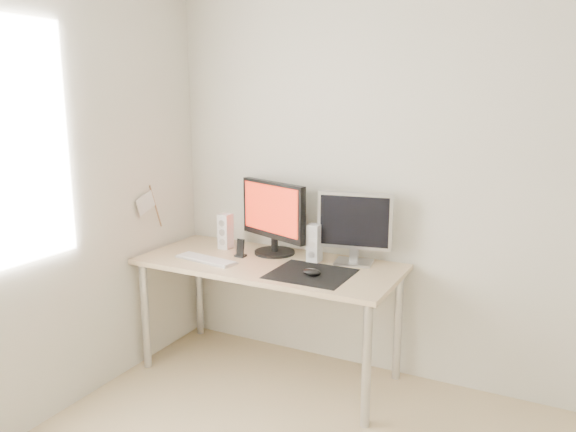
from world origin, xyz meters
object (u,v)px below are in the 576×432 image
(mouse, at_px, (312,272))
(desk, at_px, (269,274))
(second_monitor, at_px, (355,225))
(phone_dock, at_px, (241,251))
(speaker_left, at_px, (225,231))
(main_monitor, at_px, (273,215))
(speaker_right, at_px, (314,243))
(keyboard, at_px, (206,259))

(mouse, bearing_deg, desk, 160.34)
(second_monitor, height_order, phone_dock, second_monitor)
(second_monitor, height_order, speaker_left, second_monitor)
(second_monitor, bearing_deg, main_monitor, -176.34)
(main_monitor, height_order, second_monitor, main_monitor)
(desk, height_order, second_monitor, second_monitor)
(speaker_left, distance_m, speaker_right, 0.65)
(keyboard, bearing_deg, second_monitor, 23.22)
(mouse, height_order, second_monitor, second_monitor)
(main_monitor, xyz_separation_m, second_monitor, (0.53, 0.03, -0.01))
(phone_dock, bearing_deg, speaker_left, 147.16)
(main_monitor, bearing_deg, keyboard, -132.75)
(speaker_right, relative_size, keyboard, 0.54)
(speaker_right, bearing_deg, desk, -150.30)
(mouse, distance_m, phone_dock, 0.58)
(second_monitor, xyz_separation_m, phone_dock, (-0.69, -0.19, -0.21))
(second_monitor, relative_size, speaker_right, 1.94)
(mouse, distance_m, keyboard, 0.70)
(desk, distance_m, phone_dock, 0.24)
(mouse, relative_size, keyboard, 0.25)
(mouse, xyz_separation_m, speaker_right, (-0.10, 0.26, 0.09))
(keyboard, bearing_deg, phone_dock, 49.61)
(speaker_right, height_order, phone_dock, speaker_right)
(second_monitor, distance_m, speaker_right, 0.27)
(mouse, bearing_deg, phone_dock, 165.38)
(desk, bearing_deg, phone_dock, 174.09)
(desk, xyz_separation_m, keyboard, (-0.36, -0.15, 0.09))
(mouse, relative_size, speaker_left, 0.47)
(mouse, height_order, phone_dock, phone_dock)
(main_monitor, distance_m, keyboard, 0.50)
(speaker_left, bearing_deg, main_monitor, 4.85)
(speaker_left, xyz_separation_m, keyboard, (0.05, -0.29, -0.11))
(desk, relative_size, main_monitor, 3.02)
(desk, bearing_deg, keyboard, -157.50)
(desk, distance_m, second_monitor, 0.61)
(speaker_left, distance_m, keyboard, 0.32)
(mouse, distance_m, desk, 0.38)
(mouse, bearing_deg, speaker_right, 111.58)
(desk, xyz_separation_m, phone_dock, (-0.21, 0.02, 0.11))
(main_monitor, bearing_deg, mouse, -36.27)
(speaker_left, bearing_deg, mouse, -19.73)
(desk, xyz_separation_m, speaker_right, (0.24, 0.14, 0.19))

